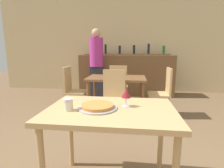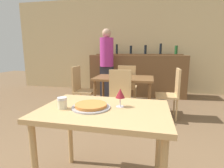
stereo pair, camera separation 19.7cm
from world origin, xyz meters
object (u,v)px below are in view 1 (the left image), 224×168
object	(u,v)px
chair_far_side_back	(118,83)
cheese_shaker	(68,104)
chair_far_side_right	(163,89)
pizza_tray	(98,107)
chair_far_side_left	(72,87)
wine_glass	(126,94)
chair_far_side_front	(114,95)
person_standing	(97,62)

from	to	relation	value
chair_far_side_back	cheese_shaker	world-z (taller)	chair_far_side_back
chair_far_side_right	pizza_tray	size ratio (longest dim) A/B	2.87
chair_far_side_left	chair_far_side_right	bearing A→B (deg)	-90.00
chair_far_side_back	wine_glass	xyz separation A→B (m)	(0.26, -2.40, 0.37)
chair_far_side_back	chair_far_side_right	bearing A→B (deg)	150.11
pizza_tray	cheese_shaker	xyz separation A→B (m)	(-0.22, -0.07, 0.03)
chair_far_side_front	pizza_tray	xyz separation A→B (m)	(0.02, -1.46, 0.27)
cheese_shaker	person_standing	size ratio (longest dim) A/B	0.05
pizza_tray	chair_far_side_right	bearing A→B (deg)	66.23
chair_far_side_front	chair_far_side_left	bearing A→B (deg)	150.11
chair_far_side_front	chair_far_side_left	xyz separation A→B (m)	(-0.89, 0.51, 0.00)
chair_far_side_right	pizza_tray	xyz separation A→B (m)	(-0.87, -1.97, 0.27)
chair_far_side_left	pizza_tray	world-z (taller)	chair_far_side_left
chair_far_side_back	person_standing	size ratio (longest dim) A/B	0.52
person_standing	wine_glass	bearing A→B (deg)	-73.65
chair_far_side_right	chair_far_side_front	bearing A→B (deg)	-60.11
chair_far_side_back	chair_far_side_left	world-z (taller)	same
pizza_tray	wine_glass	distance (m)	0.27
wine_glass	cheese_shaker	bearing A→B (deg)	-161.29
chair_far_side_right	wine_glass	bearing A→B (deg)	-18.66
pizza_tray	chair_far_side_back	bearing A→B (deg)	90.56
chair_far_side_left	wine_glass	world-z (taller)	wine_glass
wine_glass	person_standing	bearing A→B (deg)	106.35
chair_far_side_left	cheese_shaker	bearing A→B (deg)	-161.21
chair_far_side_right	pizza_tray	bearing A→B (deg)	-23.77
chair_far_side_back	pizza_tray	world-z (taller)	chair_far_side_back
chair_far_side_front	chair_far_side_right	size ratio (longest dim) A/B	1.00
chair_far_side_front	cheese_shaker	world-z (taller)	chair_far_side_front
pizza_tray	person_standing	world-z (taller)	person_standing
chair_far_side_left	chair_far_side_right	size ratio (longest dim) A/B	1.00
chair_far_side_back	chair_far_side_right	size ratio (longest dim) A/B	1.00
chair_far_side_back	person_standing	distance (m)	0.90
chair_far_side_back	cheese_shaker	size ratio (longest dim) A/B	9.58
chair_far_side_front	wine_glass	distance (m)	1.45
wine_glass	chair_far_side_right	bearing A→B (deg)	71.34
cheese_shaker	person_standing	xyz separation A→B (m)	(-0.40, 3.06, 0.14)
pizza_tray	wine_glass	xyz separation A→B (m)	(0.23, 0.08, 0.10)
chair_far_side_left	pizza_tray	distance (m)	2.19
chair_far_side_left	cheese_shaker	distance (m)	2.18
chair_far_side_front	chair_far_side_back	xyz separation A→B (m)	(-0.00, 1.03, 0.00)
chair_far_side_back	chair_far_side_left	distance (m)	1.03
pizza_tray	wine_glass	size ratio (longest dim) A/B	2.03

